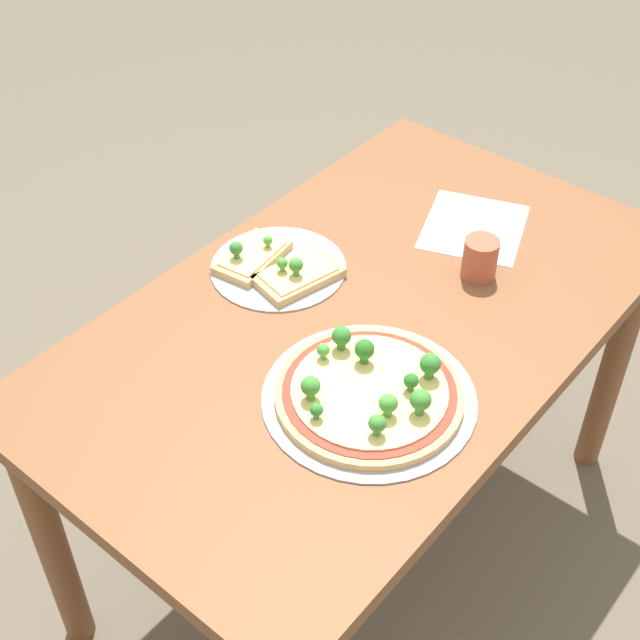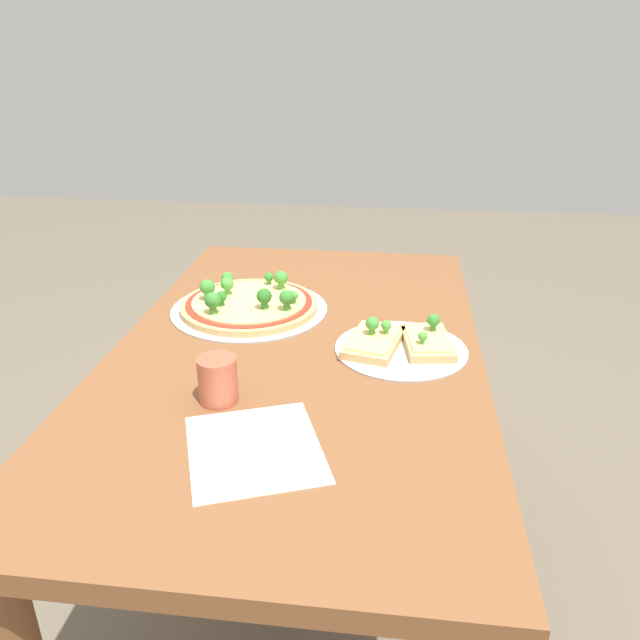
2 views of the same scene
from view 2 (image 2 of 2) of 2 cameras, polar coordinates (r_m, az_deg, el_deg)
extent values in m
plane|color=brown|center=(1.70, -1.67, -24.14)|extent=(8.00, 8.00, 0.00)
cube|color=brown|center=(1.27, -2.04, -3.09)|extent=(1.25, 0.73, 0.04)
cylinder|color=brown|center=(1.93, 9.86, -5.19)|extent=(0.06, 0.06, 0.67)
cylinder|color=brown|center=(1.98, -8.12, -4.15)|extent=(0.06, 0.06, 0.67)
cylinder|color=#A3A3A8|center=(1.44, -6.46, 1.01)|extent=(0.36, 0.36, 0.00)
cylinder|color=tan|center=(1.43, -6.48, 1.34)|extent=(0.31, 0.31, 0.01)
cylinder|color=#A82D1E|center=(1.43, -6.49, 1.63)|extent=(0.29, 0.29, 0.00)
cylinder|color=#EACC75|center=(1.43, -6.50, 1.75)|extent=(0.26, 0.26, 0.00)
sphere|color=#3D8933|center=(1.50, -8.47, 3.83)|extent=(0.03, 0.03, 0.03)
cylinder|color=#488E3A|center=(1.50, -8.43, 3.17)|extent=(0.01, 0.01, 0.01)
sphere|color=#3D8933|center=(1.43, -10.27, 2.98)|extent=(0.03, 0.03, 0.03)
cylinder|color=#488E3A|center=(1.44, -10.20, 2.14)|extent=(0.02, 0.02, 0.02)
sphere|color=#479338|center=(1.46, -8.48, 3.31)|extent=(0.03, 0.03, 0.03)
cylinder|color=#51973E|center=(1.46, -8.43, 2.58)|extent=(0.01, 0.01, 0.01)
sphere|color=#337A2D|center=(1.51, -4.70, 3.95)|extent=(0.02, 0.02, 0.02)
cylinder|color=#3F8136|center=(1.51, -4.68, 3.45)|extent=(0.01, 0.01, 0.01)
sphere|color=#286B23|center=(1.40, -9.03, 2.12)|extent=(0.03, 0.03, 0.03)
cylinder|color=#37742D|center=(1.40, -8.99, 1.51)|extent=(0.01, 0.01, 0.01)
sphere|color=#479338|center=(1.39, -2.44, 2.27)|extent=(0.02, 0.02, 0.02)
cylinder|color=#51973E|center=(1.40, -2.43, 1.72)|extent=(0.01, 0.01, 0.01)
sphere|color=#286B23|center=(1.37, -5.13, 2.19)|extent=(0.03, 0.03, 0.03)
cylinder|color=#37742D|center=(1.38, -5.09, 1.34)|extent=(0.02, 0.02, 0.02)
sphere|color=#3D8933|center=(1.48, -3.59, 3.89)|extent=(0.03, 0.03, 0.03)
cylinder|color=#488E3A|center=(1.48, -3.57, 3.12)|extent=(0.01, 0.01, 0.01)
sphere|color=#337A2D|center=(1.36, -9.80, 1.79)|extent=(0.04, 0.04, 0.04)
cylinder|color=#3F8136|center=(1.36, -9.73, 0.90)|extent=(0.02, 0.02, 0.02)
sphere|color=#337A2D|center=(1.36, -3.06, 2.07)|extent=(0.03, 0.03, 0.03)
cylinder|color=#3F8136|center=(1.37, -3.04, 1.22)|extent=(0.02, 0.02, 0.02)
cylinder|color=#A3A3A8|center=(1.25, 7.42, -2.66)|extent=(0.26, 0.26, 0.00)
cube|color=tan|center=(1.27, 9.77, -2.00)|extent=(0.16, 0.11, 0.02)
cube|color=#EACC75|center=(1.26, 9.80, -1.60)|extent=(0.14, 0.09, 0.00)
sphere|color=#337A2D|center=(1.28, 10.34, -0.02)|extent=(0.03, 0.03, 0.03)
cylinder|color=#3F8136|center=(1.29, 10.29, -0.72)|extent=(0.01, 0.01, 0.01)
sphere|color=#479338|center=(1.22, 9.38, -1.47)|extent=(0.02, 0.02, 0.02)
cylinder|color=#51973E|center=(1.23, 9.34, -1.98)|extent=(0.01, 0.01, 0.01)
cube|color=tan|center=(1.25, 4.93, -2.04)|extent=(0.18, 0.13, 0.02)
cube|color=#EACC75|center=(1.25, 4.95, -1.63)|extent=(0.15, 0.11, 0.00)
sphere|color=#3D8933|center=(1.25, 4.80, -0.31)|extent=(0.03, 0.03, 0.03)
cylinder|color=#488E3A|center=(1.25, 4.77, -1.06)|extent=(0.01, 0.01, 0.01)
sphere|color=#479338|center=(1.26, 6.08, -0.48)|extent=(0.02, 0.02, 0.02)
cylinder|color=#51973E|center=(1.26, 6.06, -1.05)|extent=(0.01, 0.01, 0.01)
cylinder|color=#AD5138|center=(1.07, -9.32, -5.42)|extent=(0.07, 0.07, 0.08)
cube|color=white|center=(0.97, -6.00, -11.60)|extent=(0.27, 0.26, 0.00)
camera|label=1|loc=(2.35, -19.55, 35.68)|focal=50.00mm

